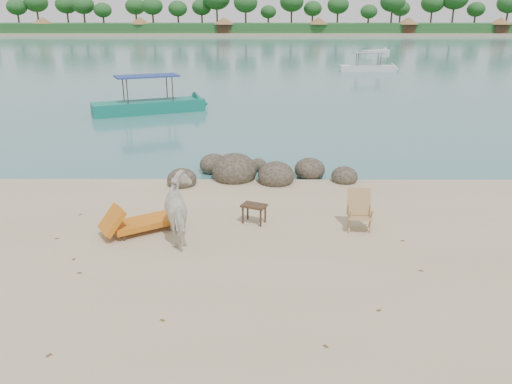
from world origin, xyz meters
TOP-DOWN VIEW (x-y plane):
  - water at (0.00, 90.00)m, footprint 400.00×400.00m
  - far_shore at (0.00, 170.00)m, footprint 420.00×90.00m
  - far_scenery at (0.03, 136.70)m, footprint 420.00×18.00m
  - boulders at (0.44, 6.18)m, footprint 6.33×2.79m
  - cow at (-1.26, 1.32)m, footprint 1.37×2.02m
  - side_table at (0.50, 2.26)m, footprint 0.75×0.63m
  - lounge_chair at (-2.25, 1.77)m, footprint 2.33×1.87m
  - deck_chair at (3.23, 1.78)m, footprint 0.74×0.80m
  - boat_near at (-5.71, 18.56)m, footprint 7.12×4.30m
  - boat_mid at (11.43, 40.81)m, footprint 6.11×1.52m
  - boat_far at (17.48, 64.69)m, footprint 5.09×4.27m
  - dead_leaves at (-0.79, -0.21)m, footprint 8.72×7.33m

SIDE VIEW (x-z plane):
  - water at x=0.00m, z-range 0.00..0.00m
  - far_shore at x=0.00m, z-range -0.70..0.70m
  - dead_leaves at x=-0.79m, z-range 0.00..0.00m
  - boulders at x=0.44m, z-range -0.36..0.79m
  - side_table at x=0.50m, z-range 0.00..0.52m
  - boat_far at x=17.48m, z-range 0.00..0.63m
  - lounge_chair at x=-2.25m, z-range 0.00..0.68m
  - deck_chair at x=3.23m, z-range 0.00..1.03m
  - cow at x=-1.26m, z-range 0.00..1.56m
  - boat_mid at x=11.43m, z-range 0.00..2.96m
  - boat_near at x=-5.71m, z-range 0.00..3.44m
  - far_scenery at x=0.03m, z-range -1.61..7.89m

